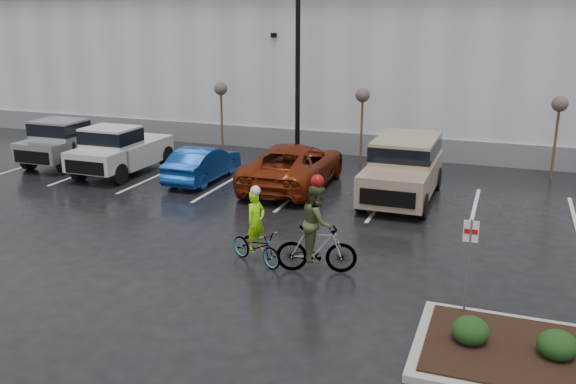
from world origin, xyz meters
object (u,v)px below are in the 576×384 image
(lamppost, at_px, (298,25))
(pickup_silver, at_px, (75,139))
(fire_lane_sign, at_px, (469,257))
(suv_tan, at_px, (402,170))
(pickup_white, at_px, (126,148))
(cyclist_hivis, at_px, (256,239))
(sapling_east, at_px, (559,108))
(car_red, at_px, (294,165))
(sapling_west, at_px, (221,92))
(sapling_mid, at_px, (363,99))
(car_blue, at_px, (203,163))
(cyclist_olive, at_px, (317,238))

(lamppost, relative_size, pickup_silver, 1.77)
(fire_lane_sign, xyz_separation_m, suv_tan, (-2.75, 8.14, -0.38))
(pickup_white, bearing_deg, cyclist_hivis, -38.75)
(pickup_silver, height_order, pickup_white, same)
(sapling_east, height_order, car_red, sapling_east)
(sapling_west, height_order, sapling_mid, same)
(sapling_west, relative_size, suv_tan, 0.63)
(sapling_mid, bearing_deg, car_red, -108.00)
(sapling_mid, relative_size, car_blue, 0.80)
(pickup_white, height_order, suv_tan, suv_tan)
(pickup_silver, relative_size, car_blue, 1.30)
(lamppost, bearing_deg, sapling_mid, 21.80)
(fire_lane_sign, bearing_deg, sapling_mid, 112.49)
(suv_tan, relative_size, cyclist_olive, 2.06)
(pickup_silver, bearing_deg, cyclist_olive, -29.84)
(sapling_west, bearing_deg, sapling_mid, 0.00)
(sapling_mid, bearing_deg, pickup_white, -151.67)
(suv_tan, bearing_deg, pickup_white, 179.69)
(pickup_silver, height_order, cyclist_olive, cyclist_olive)
(lamppost, bearing_deg, car_red, -72.73)
(car_blue, height_order, suv_tan, suv_tan)
(pickup_white, distance_m, cyclist_hivis, 11.04)
(sapling_east, height_order, car_blue, sapling_east)
(suv_tan, bearing_deg, sapling_west, 152.79)
(lamppost, height_order, fire_lane_sign, lamppost)
(sapling_mid, height_order, cyclist_olive, sapling_mid)
(lamppost, relative_size, car_red, 1.59)
(car_red, distance_m, cyclist_olive, 7.73)
(pickup_white, distance_m, car_red, 7.09)
(pickup_white, height_order, car_red, pickup_white)
(suv_tan, relative_size, cyclist_hivis, 2.49)
(car_red, xyz_separation_m, cyclist_hivis, (1.52, -7.08, -0.16))
(sapling_west, height_order, pickup_silver, sapling_west)
(sapling_mid, distance_m, suv_tan, 5.58)
(car_red, relative_size, cyclist_olive, 2.35)
(lamppost, height_order, pickup_silver, lamppost)
(cyclist_hivis, height_order, cyclist_olive, cyclist_olive)
(sapling_east, relative_size, cyclist_hivis, 1.56)
(sapling_east, distance_m, suv_tan, 7.00)
(sapling_west, distance_m, sapling_mid, 6.50)
(sapling_mid, relative_size, cyclist_olive, 1.29)
(car_red, height_order, suv_tan, suv_tan)
(car_red, bearing_deg, pickup_white, -0.76)
(suv_tan, bearing_deg, sapling_east, 43.27)
(car_red, xyz_separation_m, suv_tan, (3.99, -0.23, 0.22))
(sapling_mid, relative_size, suv_tan, 0.63)
(sapling_mid, relative_size, pickup_silver, 0.62)
(car_blue, relative_size, cyclist_olive, 1.62)
(sapling_west, height_order, fire_lane_sign, sapling_west)
(pickup_silver, xyz_separation_m, pickup_white, (3.01, -0.68, 0.00))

